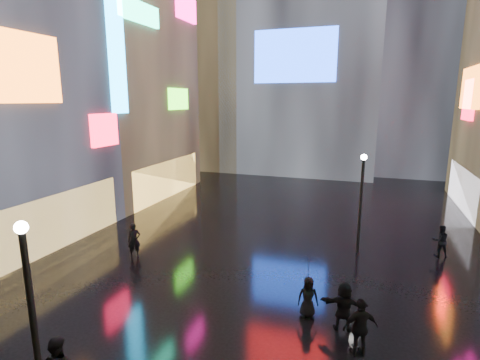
% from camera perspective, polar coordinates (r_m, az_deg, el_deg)
% --- Properties ---
extents(ground, '(140.00, 140.00, 0.00)m').
position_cam_1_polar(ground, '(22.33, 6.77, -8.51)').
color(ground, black).
rests_on(ground, ground).
extents(building_left_far, '(10.28, 12.00, 22.00)m').
position_cam_1_polar(building_left_far, '(33.49, -19.22, 16.85)').
color(building_left_far, black).
rests_on(building_left_far, ground).
extents(tower_flank_right, '(12.00, 12.00, 34.00)m').
position_cam_1_polar(tower_flank_right, '(47.60, 26.34, 22.02)').
color(tower_flank_right, black).
rests_on(tower_flank_right, ground).
extents(tower_flank_left, '(10.00, 10.00, 26.00)m').
position_cam_1_polar(tower_flank_left, '(46.53, -4.51, 18.43)').
color(tower_flank_left, black).
rests_on(tower_flank_left, ground).
extents(lamp_near, '(0.30, 0.30, 5.20)m').
position_cam_1_polar(lamp_near, '(10.49, -29.11, -17.27)').
color(lamp_near, black).
rests_on(lamp_near, ground).
extents(lamp_far, '(0.30, 0.30, 5.20)m').
position_cam_1_polar(lamp_far, '(19.97, 17.96, -2.67)').
color(lamp_far, black).
rests_on(lamp_far, ground).
extents(pedestrian_3, '(1.20, 0.90, 1.90)m').
position_cam_1_polar(pedestrian_3, '(12.96, 17.87, -20.58)').
color(pedestrian_3, black).
rests_on(pedestrian_3, ground).
extents(pedestrian_4, '(0.85, 0.67, 1.54)m').
position_cam_1_polar(pedestrian_4, '(14.55, 10.32, -17.14)').
color(pedestrian_4, black).
rests_on(pedestrian_4, ground).
extents(pedestrian_5, '(1.66, 0.63, 1.75)m').
position_cam_1_polar(pedestrian_5, '(14.05, 15.54, -18.04)').
color(pedestrian_5, black).
rests_on(pedestrian_5, ground).
extents(pedestrian_6, '(0.76, 0.74, 1.76)m').
position_cam_1_polar(pedestrian_6, '(19.88, -15.81, -8.85)').
color(pedestrian_6, black).
rests_on(pedestrian_6, ground).
extents(pedestrian_7, '(0.92, 0.79, 1.63)m').
position_cam_1_polar(pedestrian_7, '(21.82, 28.22, -8.15)').
color(pedestrian_7, black).
rests_on(pedestrian_7, ground).
extents(umbrella_2, '(1.13, 1.11, 0.82)m').
position_cam_1_polar(umbrella_2, '(14.02, 10.50, -12.93)').
color(umbrella_2, black).
rests_on(umbrella_2, pedestrian_4).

